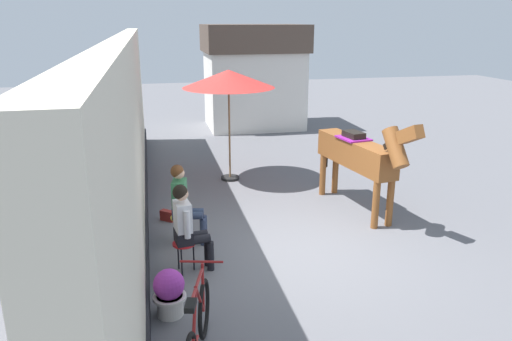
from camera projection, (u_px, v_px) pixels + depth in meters
The scene contains 10 objects.
ground_plane at pixel (256, 191), 10.85m from camera, with size 40.00×40.00×0.00m, color slate.
pub_facade_wall at pixel (132, 147), 8.47m from camera, with size 0.34×14.00×3.40m.
distant_cottage at pixel (254, 75), 16.90m from camera, with size 3.40×2.60×3.50m.
seated_visitor_near at pixel (187, 224), 7.18m from camera, with size 0.61×0.49×1.39m.
seated_visitor_far at pixel (184, 200), 8.11m from camera, with size 0.61×0.48×1.39m.
saddled_horse_center at pixel (359, 155), 9.40m from camera, with size 0.79×2.98×2.06m.
flower_planter_near at pixel (169, 292), 6.21m from camera, with size 0.43×0.43×0.64m.
leaning_bicycle at pixel (197, 333), 5.30m from camera, with size 0.60×1.72×1.02m.
cafe_parasol at pixel (229, 79), 10.97m from camera, with size 2.10×2.10×2.58m.
satchel_bag at pixel (168, 216), 9.23m from camera, with size 0.28×0.12×0.20m, color maroon.
Camera 1 is at (-2.20, -6.99, 3.65)m, focal length 34.23 mm.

